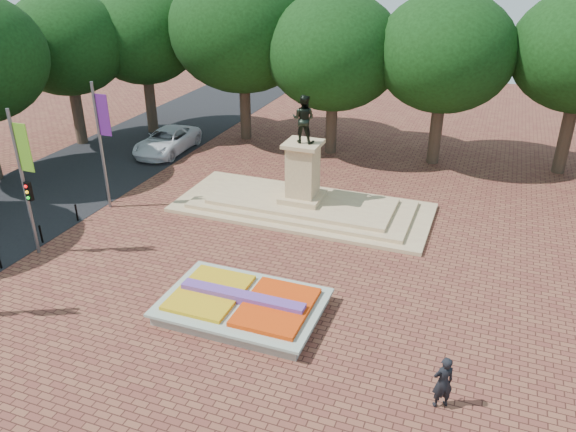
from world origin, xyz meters
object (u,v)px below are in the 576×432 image
(monument, at_px, (302,195))
(van, at_px, (167,141))
(pedestrian, at_px, (443,382))
(flower_bed, at_px, (243,305))

(monument, distance_m, van, 13.30)
(monument, xyz_separation_m, pedestrian, (9.00, -12.30, 0.07))
(flower_bed, distance_m, monument, 10.07)
(flower_bed, distance_m, van, 20.36)
(flower_bed, distance_m, pedestrian, 8.32)
(monument, relative_size, pedestrian, 7.36)
(pedestrian, bearing_deg, flower_bed, -47.56)
(van, relative_size, pedestrian, 3.13)
(van, bearing_deg, monument, -26.78)
(pedestrian, bearing_deg, monument, -85.27)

